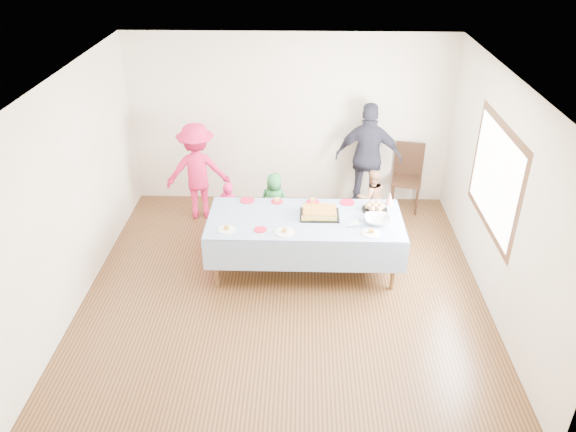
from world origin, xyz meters
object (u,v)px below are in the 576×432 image
object	(u,v)px
party_table	(305,222)
adult_left	(198,171)
dining_chair	(407,173)
birthday_cake	(319,213)

from	to	relation	value
party_table	adult_left	distance (m)	2.17
dining_chair	adult_left	world-z (taller)	adult_left
birthday_cake	adult_left	distance (m)	2.27
dining_chair	party_table	bearing A→B (deg)	-118.97
party_table	dining_chair	xyz separation A→B (m)	(1.62, 1.85, -0.14)
birthday_cake	dining_chair	distance (m)	2.30
birthday_cake	dining_chair	size ratio (longest dim) A/B	0.48
birthday_cake	dining_chair	bearing A→B (deg)	51.07
party_table	dining_chair	bearing A→B (deg)	48.81
party_table	dining_chair	size ratio (longest dim) A/B	2.39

